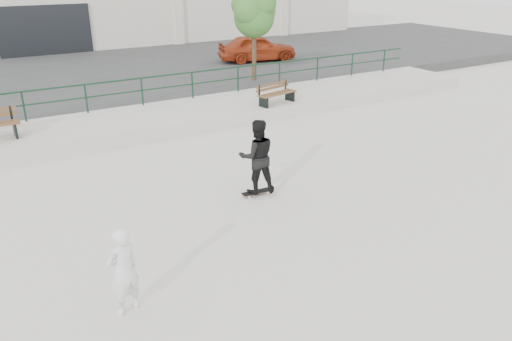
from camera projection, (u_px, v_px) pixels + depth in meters
ground at (284, 266)px, 9.53m from camera, size 120.00×120.00×0.00m
ledge at (128, 125)px, 16.95m from camera, size 30.00×3.00×0.50m
parking_strip at (73, 79)px, 23.68m from camera, size 60.00×14.00×0.50m
railing at (114, 88)px, 17.60m from camera, size 28.00×0.06×1.03m
bench_right at (276, 94)px, 18.40m from camera, size 1.71×0.81×0.76m
tree at (254, 12)px, 21.20m from camera, size 2.17×1.93×3.85m
red_car at (257, 48)px, 26.28m from camera, size 4.33×2.51×1.38m
skateboard at (257, 192)px, 12.41m from camera, size 0.79×0.25×0.09m
standing_skater at (257, 157)px, 12.05m from camera, size 1.07×0.95×1.86m
seated_skater at (123, 271)px, 8.02m from camera, size 0.65×0.53×1.55m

